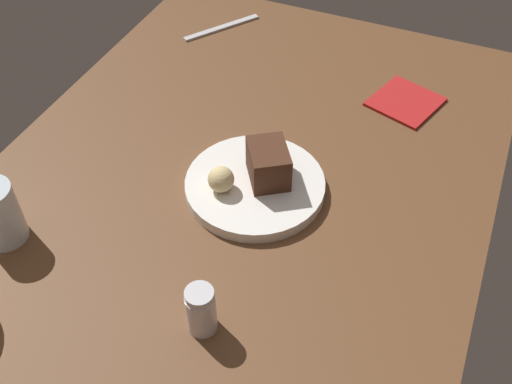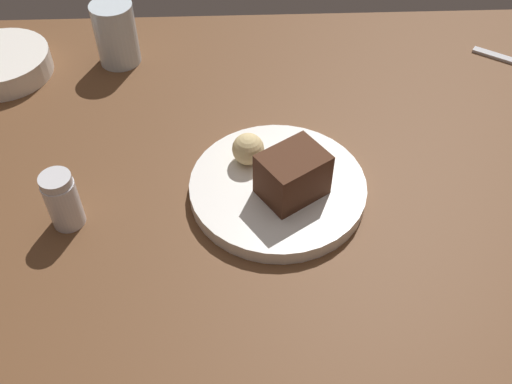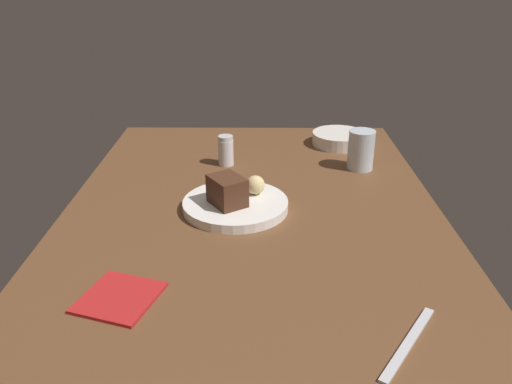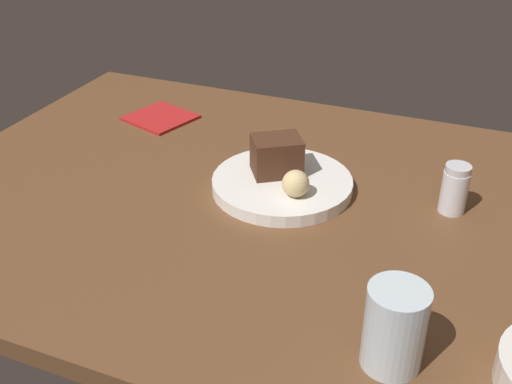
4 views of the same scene
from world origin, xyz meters
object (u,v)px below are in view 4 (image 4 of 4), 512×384
salt_shaker (455,189)px  water_glass (394,327)px  folded_napkin (160,118)px  dessert_plate (281,184)px  bread_roll (296,184)px  chocolate_cake_slice (277,156)px

salt_shaker → water_glass: 35.80cm
water_glass → folded_napkin: size_ratio=0.85×
dessert_plate → bread_roll: 6.73cm
folded_napkin → salt_shaker: bearing=-13.0°
salt_shaker → folded_napkin: salt_shaker is taller
chocolate_cake_slice → water_glass: 42.71cm
chocolate_cake_slice → salt_shaker: chocolate_cake_slice is taller
chocolate_cake_slice → salt_shaker: (28.81, 2.09, -1.24)cm
chocolate_cake_slice → bread_roll: (5.46, -6.05, -0.99)cm
bread_roll → water_glass: bearing=-52.8°
salt_shaker → dessert_plate: bearing=-172.2°
dessert_plate → water_glass: (24.85, -31.95, 4.17)cm
dessert_plate → folded_napkin: size_ratio=1.92×
dessert_plate → water_glass: 40.69cm
bread_roll → water_glass: size_ratio=0.42×
salt_shaker → water_glass: (-2.45, -35.70, 1.19)cm
dessert_plate → folded_napkin: dessert_plate is taller
chocolate_cake_slice → water_glass: water_glass is taller
bread_roll → folded_napkin: (-37.27, 22.12, -3.96)cm
folded_napkin → water_glass: bearing=-40.5°
water_glass → folded_napkin: 76.66cm
salt_shaker → bread_roll: bearing=-160.8°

